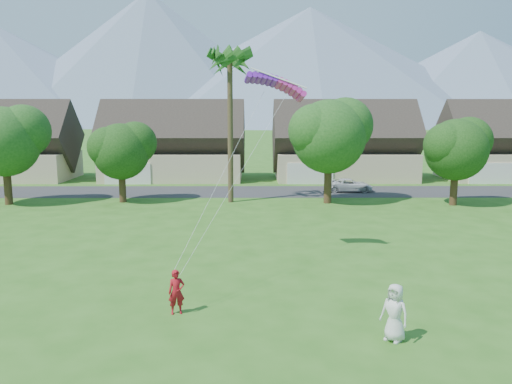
{
  "coord_description": "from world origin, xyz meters",
  "views": [
    {
      "loc": [
        -0.12,
        -12.48,
        7.4
      ],
      "look_at": [
        0.0,
        10.0,
        3.8
      ],
      "focal_mm": 35.0,
      "sensor_mm": 36.0,
      "label": 1
    }
  ],
  "objects_px": {
    "parked_car": "(349,185)",
    "parafoil_kite": "(277,82)",
    "kite_flyer": "(176,292)",
    "watcher": "(395,313)"
  },
  "relations": [
    {
      "from": "parked_car",
      "to": "parafoil_kite",
      "type": "height_order",
      "value": "parafoil_kite"
    },
    {
      "from": "kite_flyer",
      "to": "parafoil_kite",
      "type": "distance_m",
      "value": 11.6
    },
    {
      "from": "watcher",
      "to": "parked_car",
      "type": "height_order",
      "value": "watcher"
    },
    {
      "from": "kite_flyer",
      "to": "parked_car",
      "type": "xyz_separation_m",
      "value": [
        11.91,
        28.87,
        -0.22
      ]
    },
    {
      "from": "parked_car",
      "to": "parafoil_kite",
      "type": "xyz_separation_m",
      "value": [
        -7.92,
        -21.49,
        8.24
      ]
    },
    {
      "from": "watcher",
      "to": "kite_flyer",
      "type": "bearing_deg",
      "value": -153.95
    },
    {
      "from": "watcher",
      "to": "parafoil_kite",
      "type": "xyz_separation_m",
      "value": [
        -3.45,
        9.63,
        7.89
      ]
    },
    {
      "from": "watcher",
      "to": "parafoil_kite",
      "type": "relative_size",
      "value": 0.63
    },
    {
      "from": "kite_flyer",
      "to": "parafoil_kite",
      "type": "xyz_separation_m",
      "value": [
        3.99,
        7.38,
        8.02
      ]
    },
    {
      "from": "kite_flyer",
      "to": "watcher",
      "type": "xyz_separation_m",
      "value": [
        7.44,
        -2.25,
        0.12
      ]
    }
  ]
}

